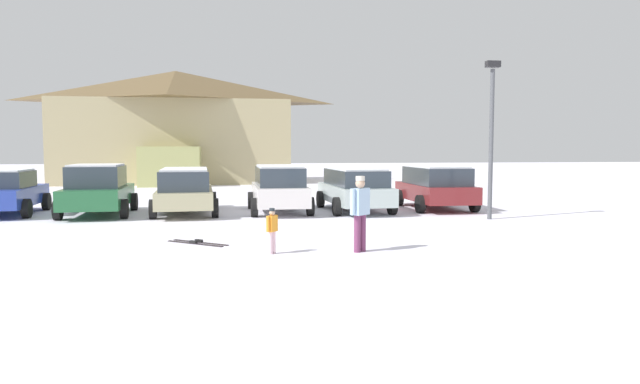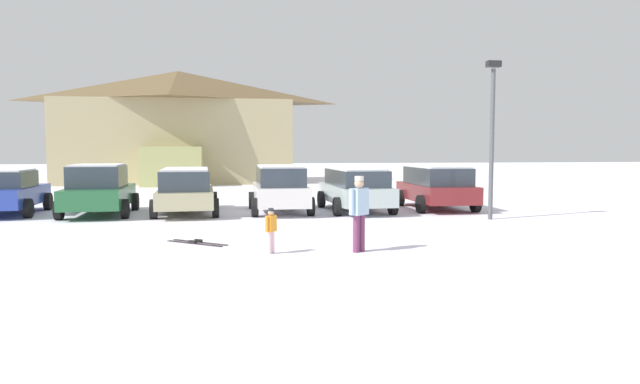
% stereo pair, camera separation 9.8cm
% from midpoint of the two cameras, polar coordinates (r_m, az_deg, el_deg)
% --- Properties ---
extents(ground, '(160.00, 160.00, 0.00)m').
position_cam_midpoint_polar(ground, '(9.57, -2.89, -9.32)').
color(ground, white).
extents(ski_lodge, '(15.44, 9.68, 7.51)m').
position_cam_midpoint_polar(ski_lodge, '(40.07, -14.23, 6.40)').
color(ski_lodge, tan).
rests_on(ski_lodge, ground).
extents(parked_blue_hatchback, '(2.43, 4.20, 1.56)m').
position_cam_midpoint_polar(parked_blue_hatchback, '(22.32, -29.14, 0.03)').
color(parked_blue_hatchback, '#283FA1').
rests_on(parked_blue_hatchback, ground).
extents(parked_green_coupe, '(2.38, 4.26, 1.74)m').
position_cam_midpoint_polar(parked_green_coupe, '(20.86, -21.45, 0.20)').
color(parked_green_coupe, '#246338').
rests_on(parked_green_coupe, ground).
extents(parked_beige_suv, '(2.38, 4.82, 1.58)m').
position_cam_midpoint_polar(parked_beige_suv, '(20.46, -13.47, 0.30)').
color(parked_beige_suv, tan).
rests_on(parked_beige_suv, ground).
extents(parked_white_suv, '(2.14, 4.33, 1.67)m').
position_cam_midpoint_polar(parked_white_suv, '(20.37, -4.27, 0.50)').
color(parked_white_suv, silver).
rests_on(parked_white_suv, ground).
extents(parked_silver_wagon, '(2.32, 4.71, 1.57)m').
position_cam_midpoint_polar(parked_silver_wagon, '(20.75, 3.34, 0.45)').
color(parked_silver_wagon, '#B2C3C0').
rests_on(parked_silver_wagon, ground).
extents(parked_maroon_van, '(2.26, 4.24, 1.63)m').
position_cam_midpoint_polar(parked_maroon_van, '(21.88, 11.34, 0.64)').
color(parked_maroon_van, maroon).
rests_on(parked_maroon_van, ground).
extents(skier_adult_in_blue_parka, '(0.51, 0.44, 1.67)m').
position_cam_midpoint_polar(skier_adult_in_blue_parka, '(12.50, 3.80, -1.72)').
color(skier_adult_in_blue_parka, '#6E3256').
rests_on(skier_adult_in_blue_parka, ground).
extents(skier_child_in_orange_jacket, '(0.26, 0.30, 0.99)m').
position_cam_midpoint_polar(skier_child_in_orange_jacket, '(12.32, -5.04, -3.62)').
color(skier_child_in_orange_jacket, beige).
rests_on(skier_child_in_orange_jacket, ground).
extents(pair_of_skis, '(1.49, 1.27, 0.08)m').
position_cam_midpoint_polar(pair_of_skis, '(14.01, -12.37, -4.97)').
color(pair_of_skis, '#2B2429').
rests_on(pair_of_skis, ground).
extents(lamp_post, '(0.44, 0.24, 5.03)m').
position_cam_midpoint_polar(lamp_post, '(19.03, 16.63, 5.95)').
color(lamp_post, '#515459').
rests_on(lamp_post, ground).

